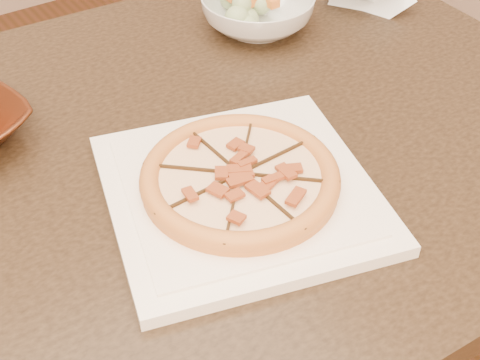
{
  "coord_description": "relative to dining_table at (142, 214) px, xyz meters",
  "views": [
    {
      "loc": [
        -0.14,
        -0.71,
        1.32
      ],
      "look_at": [
        0.21,
        -0.19,
        0.78
      ],
      "focal_mm": 50.0,
      "sensor_mm": 36.0,
      "label": 1
    }
  ],
  "objects": [
    {
      "name": "pizza",
      "position": [
        0.08,
        -0.14,
        0.14
      ],
      "size": [
        0.25,
        0.25,
        0.03
      ],
      "color": "#BF6D33",
      "rests_on": "plate"
    },
    {
      "name": "dining_table",
      "position": [
        0.0,
        0.0,
        0.0
      ],
      "size": [
        1.44,
        0.97,
        0.75
      ],
      "color": "#372719",
      "rests_on": "floor"
    },
    {
      "name": "salad_bowl",
      "position": [
        0.35,
        0.21,
        0.13
      ],
      "size": [
        0.26,
        0.26,
        0.06
      ],
      "primitive_type": "imported",
      "rotation": [
        0.0,
        0.0,
        0.42
      ],
      "color": "silver",
      "rests_on": "dining_table"
    },
    {
      "name": "plate",
      "position": [
        0.08,
        -0.14,
        0.11
      ],
      "size": [
        0.4,
        0.4,
        0.02
      ],
      "color": "white",
      "rests_on": "dining_table"
    }
  ]
}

